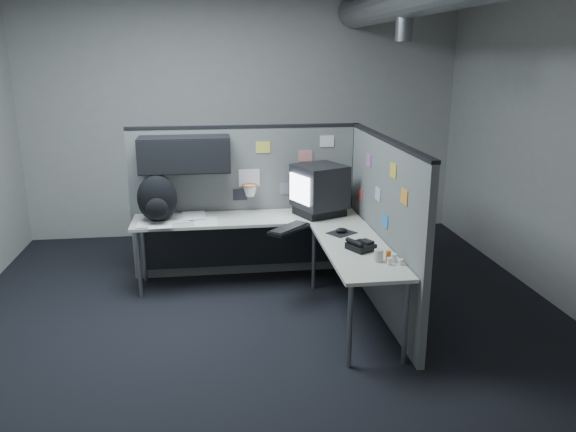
{
  "coord_description": "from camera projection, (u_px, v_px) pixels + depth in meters",
  "views": [
    {
      "loc": [
        -0.42,
        -4.54,
        2.33
      ],
      "look_at": [
        0.24,
        0.35,
        0.91
      ],
      "focal_mm": 35.0,
      "sensor_mm": 36.0,
      "label": 1
    }
  ],
  "objects": [
    {
      "name": "phone",
      "position": [
        360.0,
        246.0,
        4.77
      ],
      "size": [
        0.26,
        0.27,
        0.1
      ],
      "rotation": [
        0.0,
        0.0,
        0.31
      ],
      "color": "black",
      "rests_on": "desk"
    },
    {
      "name": "keyboard",
      "position": [
        289.0,
        229.0,
        5.29
      ],
      "size": [
        0.45,
        0.45,
        0.04
      ],
      "rotation": [
        0.0,
        0.0,
        0.02
      ],
      "color": "black",
      "rests_on": "desk"
    },
    {
      "name": "desk",
      "position": [
        274.0,
        235.0,
        5.54
      ],
      "size": [
        2.31,
        2.11,
        0.73
      ],
      "color": "beige",
      "rests_on": "ground"
    },
    {
      "name": "monitor",
      "position": [
        319.0,
        190.0,
        5.75
      ],
      "size": [
        0.6,
        0.6,
        0.52
      ],
      "rotation": [
        0.0,
        0.0,
        -0.38
      ],
      "color": "black",
      "rests_on": "desk"
    },
    {
      "name": "partition_back",
      "position": [
        230.0,
        187.0,
        5.89
      ],
      "size": [
        2.44,
        0.42,
        1.63
      ],
      "color": "slate",
      "rests_on": "ground"
    },
    {
      "name": "partition_right",
      "position": [
        383.0,
        226.0,
        5.14
      ],
      "size": [
        0.07,
        2.23,
        1.63
      ],
      "color": "slate",
      "rests_on": "ground"
    },
    {
      "name": "room",
      "position": [
        333.0,
        85.0,
        4.51
      ],
      "size": [
        5.62,
        5.62,
        3.22
      ],
      "color": "black",
      "rests_on": "ground"
    },
    {
      "name": "mouse",
      "position": [
        342.0,
        231.0,
        5.22
      ],
      "size": [
        0.3,
        0.29,
        0.05
      ],
      "rotation": [
        0.0,
        0.0,
        -0.2
      ],
      "color": "black",
      "rests_on": "desk"
    },
    {
      "name": "papers",
      "position": [
        178.0,
        220.0,
        5.6
      ],
      "size": [
        0.8,
        0.61,
        0.02
      ],
      "rotation": [
        0.0,
        0.0,
        0.06
      ],
      "color": "white",
      "rests_on": "desk"
    },
    {
      "name": "cup",
      "position": [
        379.0,
        256.0,
        4.5
      ],
      "size": [
        0.09,
        0.09,
        0.1
      ],
      "primitive_type": "cylinder",
      "rotation": [
        0.0,
        0.0,
        -0.21
      ],
      "color": "#B9AEA4",
      "rests_on": "desk"
    },
    {
      "name": "backpack",
      "position": [
        157.0,
        199.0,
        5.51
      ],
      "size": [
        0.45,
        0.44,
        0.48
      ],
      "rotation": [
        0.0,
        0.0,
        -0.29
      ],
      "color": "black",
      "rests_on": "desk"
    },
    {
      "name": "bottles",
      "position": [
        392.0,
        259.0,
        4.48
      ],
      "size": [
        0.13,
        0.16,
        0.08
      ],
      "rotation": [
        0.0,
        0.0,
        0.05
      ],
      "color": "silver",
      "rests_on": "desk"
    }
  ]
}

